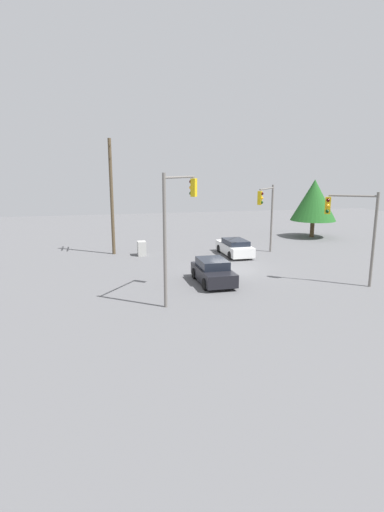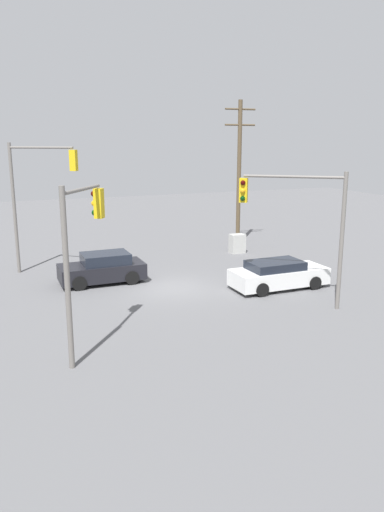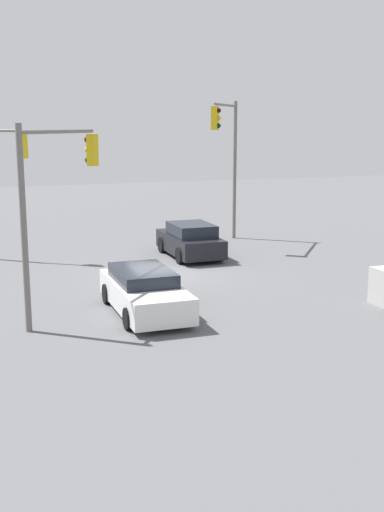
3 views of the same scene
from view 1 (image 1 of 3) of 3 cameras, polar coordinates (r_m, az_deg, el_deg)
The scene contains 9 objects.
ground_plane at distance 29.10m, azimuth 5.52°, elevation -2.03°, with size 80.00×80.00×0.00m, color #5B5B5E.
sedan_white at distance 34.11m, azimuth 6.11°, elevation 1.24°, with size 4.77×2.02×1.38m.
sedan_dark at distance 25.60m, azimuth 3.02°, elevation -2.26°, with size 4.25×2.05×1.53m.
traffic_signal_main at distance 21.59m, azimuth -2.22°, elevation 5.89°, with size 3.21×2.56×6.99m.
traffic_signal_cross at distance 33.95m, azimuth 10.71°, elevation 6.84°, with size 3.62×2.93×5.88m.
traffic_signal_aux at distance 26.51m, azimuth 22.20°, elevation 4.44°, with size 1.88×2.63×5.83m.
utility_pole_tall at distance 34.55m, azimuth -11.42°, elevation 8.64°, with size 2.20×0.28×9.67m.
electrical_cabinet at distance 34.08m, azimuth -7.20°, elevation 1.08°, with size 0.93×0.68×1.22m, color #B2B2AD.
tree_right at distance 44.71m, azimuth 17.03°, elevation 7.63°, with size 4.77×4.77×6.15m.
Camera 1 is at (-26.60, 9.41, 7.12)m, focal length 28.00 mm.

